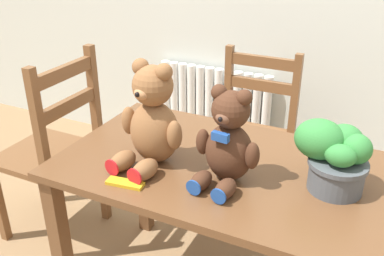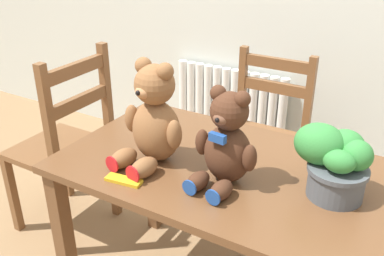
{
  "view_description": "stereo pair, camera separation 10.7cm",
  "coord_description": "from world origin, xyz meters",
  "px_view_note": "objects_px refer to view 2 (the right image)",
  "views": [
    {
      "loc": [
        0.49,
        -0.92,
        1.53
      ],
      "look_at": [
        -0.09,
        0.28,
        0.88
      ],
      "focal_mm": 40.0,
      "sensor_mm": 36.0,
      "label": 1
    },
    {
      "loc": [
        0.59,
        -0.87,
        1.53
      ],
      "look_at": [
        -0.09,
        0.28,
        0.88
      ],
      "focal_mm": 40.0,
      "sensor_mm": 36.0,
      "label": 2
    }
  ],
  "objects_px": {
    "wooden_chair_side": "(66,147)",
    "chocolate_bar": "(124,180)",
    "teddy_bear_left": "(153,120)",
    "potted_plant": "(335,161)",
    "teddy_bear_right": "(226,144)",
    "wooden_chair_behind": "(261,139)"
  },
  "relations": [
    {
      "from": "wooden_chair_behind",
      "to": "chocolate_bar",
      "type": "distance_m",
      "value": 1.05
    },
    {
      "from": "potted_plant",
      "to": "chocolate_bar",
      "type": "height_order",
      "value": "potted_plant"
    },
    {
      "from": "wooden_chair_side",
      "to": "chocolate_bar",
      "type": "height_order",
      "value": "wooden_chair_side"
    },
    {
      "from": "wooden_chair_side",
      "to": "teddy_bear_left",
      "type": "distance_m",
      "value": 0.83
    },
    {
      "from": "wooden_chair_side",
      "to": "chocolate_bar",
      "type": "distance_m",
      "value": 0.83
    },
    {
      "from": "teddy_bear_left",
      "to": "chocolate_bar",
      "type": "xyz_separation_m",
      "value": [
        -0.01,
        -0.18,
        -0.16
      ]
    },
    {
      "from": "teddy_bear_left",
      "to": "wooden_chair_behind",
      "type": "bearing_deg",
      "value": -88.56
    },
    {
      "from": "wooden_chair_behind",
      "to": "wooden_chair_side",
      "type": "xyz_separation_m",
      "value": [
        -0.81,
        -0.64,
        0.02
      ]
    },
    {
      "from": "wooden_chair_side",
      "to": "teddy_bear_right",
      "type": "distance_m",
      "value": 1.08
    },
    {
      "from": "teddy_bear_right",
      "to": "wooden_chair_behind",
      "type": "bearing_deg",
      "value": -71.47
    },
    {
      "from": "wooden_chair_behind",
      "to": "potted_plant",
      "type": "distance_m",
      "value": 0.96
    },
    {
      "from": "wooden_chair_side",
      "to": "teddy_bear_right",
      "type": "relative_size",
      "value": 2.96
    },
    {
      "from": "wooden_chair_side",
      "to": "chocolate_bar",
      "type": "relative_size",
      "value": 7.62
    },
    {
      "from": "wooden_chair_behind",
      "to": "teddy_bear_right",
      "type": "height_order",
      "value": "teddy_bear_right"
    },
    {
      "from": "teddy_bear_right",
      "to": "chocolate_bar",
      "type": "bearing_deg",
      "value": 37.49
    },
    {
      "from": "wooden_chair_behind",
      "to": "potted_plant",
      "type": "height_order",
      "value": "potted_plant"
    },
    {
      "from": "chocolate_bar",
      "to": "teddy_bear_left",
      "type": "bearing_deg",
      "value": 88.07
    },
    {
      "from": "wooden_chair_side",
      "to": "potted_plant",
      "type": "bearing_deg",
      "value": -93.63
    },
    {
      "from": "wooden_chair_behind",
      "to": "teddy_bear_left",
      "type": "relative_size",
      "value": 2.37
    },
    {
      "from": "wooden_chair_side",
      "to": "chocolate_bar",
      "type": "bearing_deg",
      "value": -118.31
    },
    {
      "from": "teddy_bear_right",
      "to": "chocolate_bar",
      "type": "xyz_separation_m",
      "value": [
        -0.3,
        -0.18,
        -0.14
      ]
    },
    {
      "from": "wooden_chair_side",
      "to": "teddy_bear_right",
      "type": "height_order",
      "value": "teddy_bear_right"
    }
  ]
}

